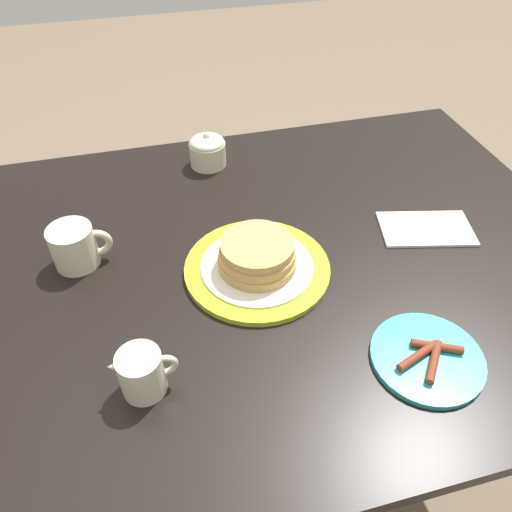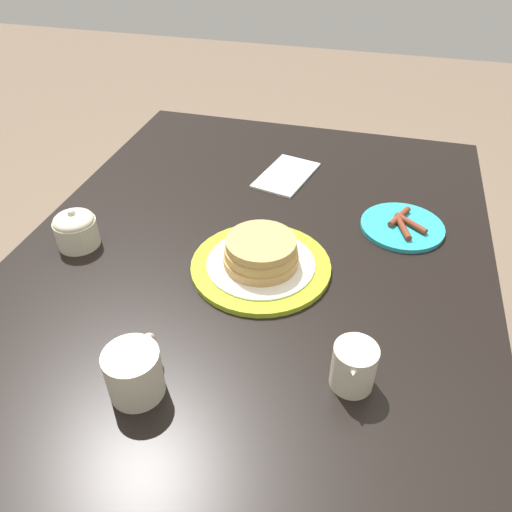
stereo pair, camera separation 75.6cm
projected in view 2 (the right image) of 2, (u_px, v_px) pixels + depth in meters
ground_plane at (254, 439)px, 1.52m from camera, size 8.00×8.00×0.00m
dining_table at (253, 290)px, 1.13m from camera, size 1.31×1.00×0.73m
pancake_plate at (261, 259)px, 1.01m from camera, size 0.29×0.29×0.07m
side_plate_bacon at (402, 226)px, 1.13m from camera, size 0.19×0.19×0.02m
coffee_mug at (135, 371)px, 0.76m from camera, size 0.12×0.09×0.09m
creamer_pitcher at (354, 366)px, 0.77m from camera, size 0.11×0.07×0.09m
sugar_bowl at (76, 229)px, 1.06m from camera, size 0.09×0.09×0.09m
napkin at (285, 175)px, 1.32m from camera, size 0.22×0.16×0.01m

